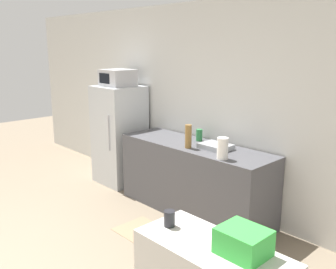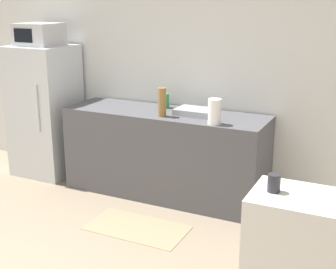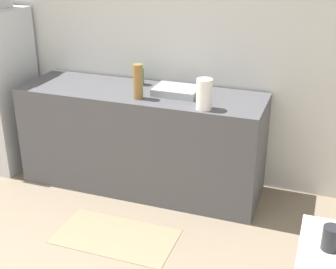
% 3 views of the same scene
% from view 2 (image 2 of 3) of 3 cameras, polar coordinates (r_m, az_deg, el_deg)
% --- Properties ---
extents(wall_back, '(8.00, 0.06, 2.60)m').
position_cam_2_polar(wall_back, '(5.13, -2.71, 8.64)').
color(wall_back, silver).
rests_on(wall_back, ground_plane).
extents(refrigerator, '(0.67, 0.64, 1.48)m').
position_cam_2_polar(refrigerator, '(5.55, -14.75, 2.83)').
color(refrigerator, silver).
rests_on(refrigerator, ground_plane).
extents(microwave, '(0.44, 0.41, 0.24)m').
position_cam_2_polar(microwave, '(5.43, -15.42, 11.69)').
color(microwave, '#BCBCC1').
rests_on(microwave, refrigerator).
extents(counter, '(2.08, 0.64, 0.88)m').
position_cam_2_polar(counter, '(4.82, -0.36, -2.34)').
color(counter, '#4C4C51').
rests_on(counter, ground_plane).
extents(sink_basin, '(0.36, 0.27, 0.06)m').
position_cam_2_polar(sink_basin, '(4.58, 3.26, 2.81)').
color(sink_basin, '#9EA3A8').
rests_on(sink_basin, counter).
extents(bottle_tall, '(0.08, 0.08, 0.28)m').
position_cam_2_polar(bottle_tall, '(4.49, -0.72, 3.97)').
color(bottle_tall, olive).
rests_on(bottle_tall, counter).
extents(bottle_short, '(0.08, 0.08, 0.15)m').
position_cam_2_polar(bottle_short, '(4.87, -0.33, 4.16)').
color(bottle_short, '#2D7F42').
rests_on(bottle_short, counter).
extents(jar, '(0.07, 0.07, 0.09)m').
position_cam_2_polar(jar, '(2.41, 12.79, -5.79)').
color(jar, '#232328').
rests_on(jar, shelf_cabinet).
extents(paper_towel_roll, '(0.12, 0.12, 0.23)m').
position_cam_2_polar(paper_towel_roll, '(4.23, 5.68, 2.80)').
color(paper_towel_roll, white).
rests_on(paper_towel_roll, counter).
extents(kitchen_rug, '(0.90, 0.48, 0.01)m').
position_cam_2_polar(kitchen_rug, '(4.28, -3.80, -11.25)').
color(kitchen_rug, '#937A5B').
rests_on(kitchen_rug, ground_plane).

